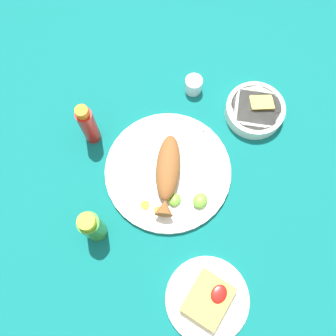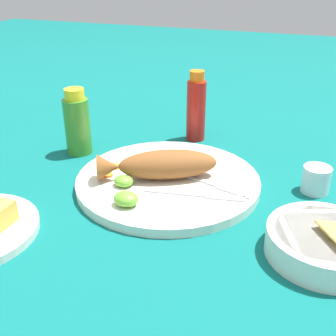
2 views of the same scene
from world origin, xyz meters
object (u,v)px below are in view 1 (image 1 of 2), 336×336
main_plate (168,171)px  hot_sauce_bottle_green (92,227)px  fried_fish (168,172)px  guacamole_bowl (255,110)px  fork_far (197,155)px  fork_near (185,144)px  side_plate_fries (207,299)px  salt_cup (193,86)px  hot_sauce_bottle_red (88,125)px

main_plate → hot_sauce_bottle_green: size_ratio=2.39×
fried_fish → guacamole_bowl: size_ratio=1.33×
main_plate → fork_far: fork_far is taller
fork_near → hot_sauce_bottle_green: size_ratio=1.21×
fried_fish → hot_sauce_bottle_green: hot_sauce_bottle_green is taller
main_plate → fork_near: fork_near is taller
side_plate_fries → guacamole_bowl: (0.54, 0.15, 0.02)m
fried_fish → fork_near: size_ratio=1.28×
salt_cup → main_plate: bearing=-164.0°
main_plate → guacamole_bowl: size_ratio=2.06×
salt_cup → side_plate_fries: bearing=-145.9°
main_plate → fried_fish: (-0.01, -0.01, 0.04)m
hot_sauce_bottle_red → salt_cup: 0.34m
fork_near → main_plate: bearing=-164.2°
main_plate → fork_far: (0.08, -0.05, 0.01)m
main_plate → hot_sauce_bottle_green: bearing=163.1°
hot_sauce_bottle_red → salt_cup: size_ratio=3.20×
fried_fish → hot_sauce_bottle_red: 0.26m
hot_sauce_bottle_green → fried_fish: bearing=-19.3°
salt_cup → guacamole_bowl: (0.03, -0.20, 0.00)m
guacamole_bowl → fork_near: bearing=149.5°
fork_far → guacamole_bowl: size_ratio=1.06×
hot_sauce_bottle_green → salt_cup: size_ratio=2.84×
fork_near → guacamole_bowl: 0.24m
hot_sauce_bottle_red → salt_cup: hot_sauce_bottle_red is taller
hot_sauce_bottle_red → guacamole_bowl: size_ratio=0.97×
hot_sauce_bottle_red → guacamole_bowl: hot_sauce_bottle_red is taller
side_plate_fries → main_plate: bearing=48.3°
fried_fish → fork_far: 0.11m
fork_far → guacamole_bowl: 0.23m
fried_fish → salt_cup: fried_fish is taller
guacamole_bowl → salt_cup: bearing=97.2°
fork_far → hot_sauce_bottle_red: size_ratio=1.09×
side_plate_fries → fork_far: bearing=34.6°
fork_near → side_plate_fries: size_ratio=0.84×
hot_sauce_bottle_green → guacamole_bowl: bearing=-19.8°
hot_sauce_bottle_green → side_plate_fries: hot_sauce_bottle_green is taller
side_plate_fries → guacamole_bowl: guacamole_bowl is taller
hot_sauce_bottle_red → fork_near: bearing=-65.1°
fork_far → guacamole_bowl: (0.22, -0.07, 0.00)m
fork_far → hot_sauce_bottle_green: bearing=149.1°
hot_sauce_bottle_red → guacamole_bowl: bearing=-49.1°
fork_near → salt_cup: salt_cup is taller
fried_fish → guacamole_bowl: fried_fish is taller
fried_fish → fork_far: (0.09, -0.04, -0.03)m
hot_sauce_bottle_green → side_plate_fries: 0.35m
fork_near → fork_far: bearing=-87.2°
fried_fish → fork_near: 0.11m
fried_fish → hot_sauce_bottle_green: size_ratio=1.54×
main_plate → fork_far: 0.09m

